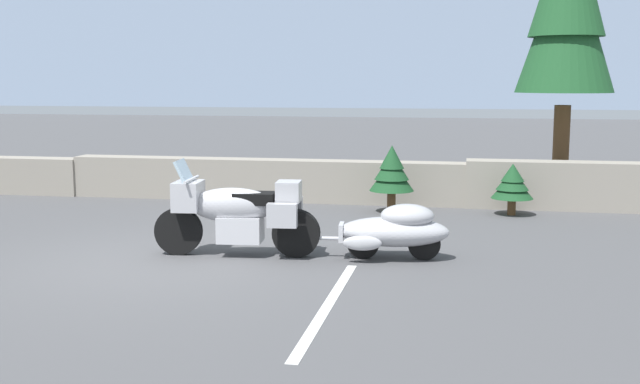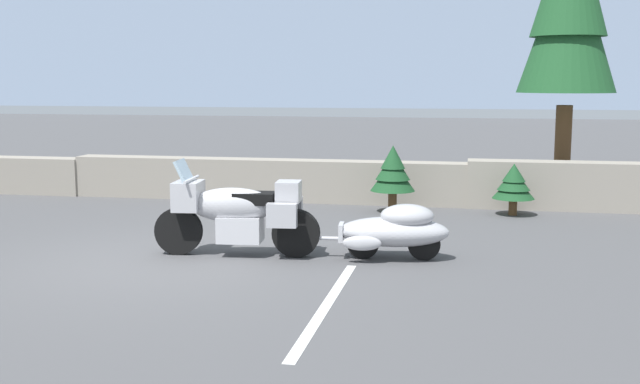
% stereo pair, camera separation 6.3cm
% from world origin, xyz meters
% --- Properties ---
extents(ground_plane, '(80.00, 80.00, 0.00)m').
position_xyz_m(ground_plane, '(0.00, 0.00, 0.00)').
color(ground_plane, '#4C4C4F').
extents(stone_guard_wall, '(24.00, 0.59, 0.90)m').
position_xyz_m(stone_guard_wall, '(0.65, 5.44, 0.42)').
color(stone_guard_wall, gray).
rests_on(stone_guard_wall, ground).
extents(distant_ridgeline, '(240.00, 80.00, 16.00)m').
position_xyz_m(distant_ridgeline, '(0.00, 95.42, 8.00)').
color(distant_ridgeline, '#8C9EB7').
rests_on(distant_ridgeline, ground).
extents(touring_motorcycle, '(2.31, 0.87, 1.33)m').
position_xyz_m(touring_motorcycle, '(0.90, 0.59, 0.62)').
color(touring_motorcycle, black).
rests_on(touring_motorcycle, ground).
extents(car_shaped_trailer, '(2.22, 0.86, 0.76)m').
position_xyz_m(car_shaped_trailer, '(3.06, 0.79, 0.41)').
color(car_shaped_trailer, black).
rests_on(car_shaped_trailer, ground).
extents(pine_sapling_near, '(0.75, 0.75, 0.93)m').
position_xyz_m(pine_sapling_near, '(4.82, 4.63, 0.58)').
color(pine_sapling_near, brown).
rests_on(pine_sapling_near, ground).
extents(pine_sapling_farther, '(0.82, 0.82, 1.24)m').
position_xyz_m(pine_sapling_farther, '(2.67, 4.50, 0.77)').
color(pine_sapling_farther, brown).
rests_on(pine_sapling_farther, ground).
extents(parking_stripe_marker, '(0.12, 3.60, 0.01)m').
position_xyz_m(parking_stripe_marker, '(2.56, -1.50, 0.00)').
color(parking_stripe_marker, silver).
rests_on(parking_stripe_marker, ground).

